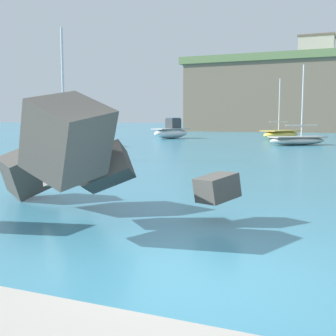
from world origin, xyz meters
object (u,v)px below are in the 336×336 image
object	(u,v)px
boat_near_left	(171,132)
boat_near_right	(281,134)
boat_mid_left	(64,150)
boat_mid_centre	(297,140)
station_building_east	(317,49)
boat_mid_right	(87,139)

from	to	relation	value
boat_near_left	boat_near_right	world-z (taller)	boat_near_right
boat_mid_left	boat_mid_centre	world-z (taller)	boat_mid_left
boat_mid_centre	station_building_east	distance (m)	51.33
boat_mid_left	station_building_east	bearing A→B (deg)	83.45
boat_near_right	boat_mid_right	xyz separation A→B (m)	(-12.32, -17.30, 0.02)
boat_mid_left	station_building_east	size ratio (longest dim) A/B	1.04
boat_near_right	boat_mid_left	size ratio (longest dim) A/B	0.94
boat_mid_right	station_building_east	distance (m)	60.25
boat_near_left	boat_mid_left	size ratio (longest dim) A/B	0.78
station_building_east	boat_mid_centre	bearing A→B (deg)	-87.49
boat_near_right	boat_mid_right	size ratio (longest dim) A/B	1.30
boat_near_left	boat_mid_right	bearing A→B (deg)	-93.85
boat_near_right	station_building_east	world-z (taller)	station_building_east
station_building_east	boat_mid_left	bearing A→B (deg)	-96.55
boat_near_left	boat_mid_centre	xyz separation A→B (m)	(13.95, -7.02, -0.32)
boat_near_right	station_building_east	xyz separation A→B (m)	(0.48, 39.81, 14.33)
boat_near_right	boat_mid_centre	xyz separation A→B (m)	(2.63, -9.40, -0.10)
boat_mid_right	boat_near_right	bearing A→B (deg)	54.55
boat_near_right	boat_mid_left	world-z (taller)	boat_mid_left
boat_near_right	boat_mid_left	bearing A→B (deg)	-104.81
boat_mid_left	boat_mid_right	xyz separation A→B (m)	(-5.09, 10.06, 0.05)
boat_mid_centre	boat_mid_right	size ratio (longest dim) A/B	1.34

